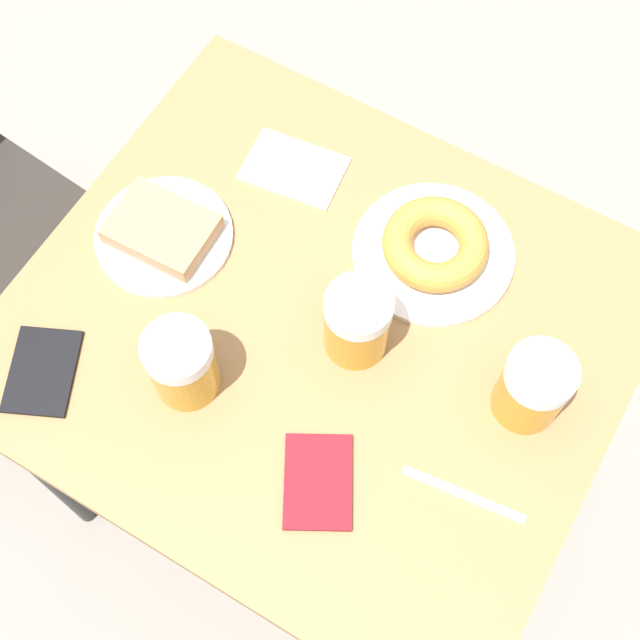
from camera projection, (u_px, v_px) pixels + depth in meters
ground_plane at (320, 470)px, 1.93m from camera, size 8.00×8.00×0.00m
table at (320, 348)px, 1.31m from camera, size 0.74×0.83×0.75m
plate_with_cake at (163, 232)px, 1.29m from camera, size 0.20×0.20×0.04m
plate_with_donut at (435, 247)px, 1.27m from camera, size 0.23×0.23×0.05m
beer_mug_left at (357, 322)px, 1.18m from camera, size 0.09×0.09×0.12m
beer_mug_center at (182, 364)px, 1.15m from camera, size 0.09×0.09×0.12m
beer_mug_right at (533, 387)px, 1.14m from camera, size 0.09×0.09×0.12m
napkin_folded at (294, 168)px, 1.35m from camera, size 0.12×0.16×0.00m
fork at (463, 495)px, 1.14m from camera, size 0.03×0.17×0.00m
passport_near_edge at (318, 481)px, 1.15m from camera, size 0.15×0.14×0.01m
passport_far_edge at (42, 371)px, 1.21m from camera, size 0.15×0.13×0.01m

